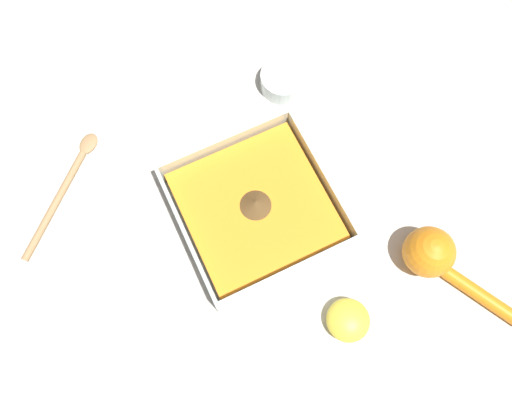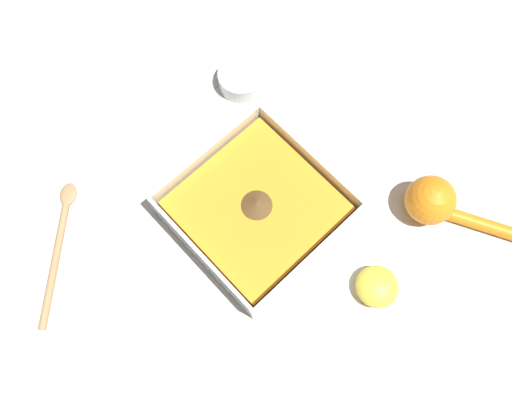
% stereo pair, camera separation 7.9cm
% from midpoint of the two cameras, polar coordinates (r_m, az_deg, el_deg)
% --- Properties ---
extents(ground_plane, '(4.00, 4.00, 0.00)m').
position_cam_midpoint_polar(ground_plane, '(0.83, 1.01, 0.30)').
color(ground_plane, beige).
extents(square_dish, '(0.24, 0.24, 0.07)m').
position_cam_midpoint_polar(square_dish, '(0.80, 2.76, -1.01)').
color(square_dish, silver).
rests_on(square_dish, ground_plane).
extents(spice_bowl, '(0.08, 0.08, 0.03)m').
position_cam_midpoint_polar(spice_bowl, '(0.91, 5.65, 13.57)').
color(spice_bowl, silver).
rests_on(spice_bowl, ground_plane).
extents(lemon_squeezer, '(0.19, 0.13, 0.08)m').
position_cam_midpoint_polar(lemon_squeezer, '(0.82, 22.35, -5.96)').
color(lemon_squeezer, orange).
rests_on(lemon_squeezer, ground_plane).
extents(lemon_half, '(0.07, 0.07, 0.04)m').
position_cam_midpoint_polar(lemon_half, '(0.79, 13.37, -13.17)').
color(lemon_half, yellow).
rests_on(lemon_half, ground_plane).
extents(wooden_spoon, '(0.18, 0.19, 0.01)m').
position_cam_midpoint_polar(wooden_spoon, '(0.88, -18.71, 1.54)').
color(wooden_spoon, tan).
rests_on(wooden_spoon, ground_plane).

